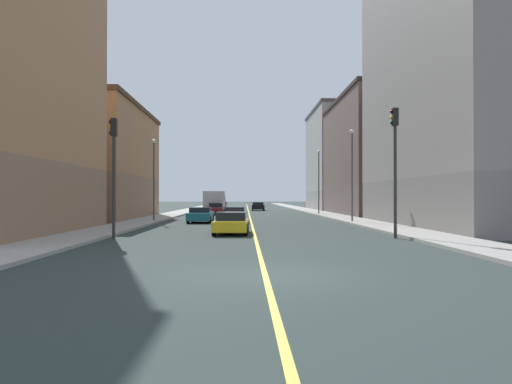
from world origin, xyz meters
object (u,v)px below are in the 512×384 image
object	(u,v)px
car_black	(258,206)
car_yellow	(231,223)
car_maroon	(216,209)
box_truck	(215,202)
traffic_light_left_near	(395,155)
street_lamp_left_far	(319,175)
car_silver	(222,206)
street_lamp_left_near	(352,166)
traffic_light_right_near	(114,161)
building_left_near	(478,55)
building_left_mid	(385,156)
car_white	(235,215)
building_left_far	(348,160)
car_teal	(201,215)
street_lamp_right_near	(154,171)
building_right_midblock	(83,163)

from	to	relation	value
car_black	car_yellow	distance (m)	46.12
car_maroon	box_truck	bearing A→B (deg)	96.63
traffic_light_left_near	box_truck	world-z (taller)	traffic_light_left_near
street_lamp_left_far	car_silver	world-z (taller)	street_lamp_left_far
traffic_light_left_near	street_lamp_left_near	world-z (taller)	street_lamp_left_near
car_black	car_yellow	bearing A→B (deg)	-93.51
traffic_light_right_near	car_yellow	bearing A→B (deg)	28.20
building_left_near	building_left_mid	distance (m)	23.06
car_white	car_silver	size ratio (longest dim) A/B	1.05
building_left_far	street_lamp_left_far	distance (m)	22.66
traffic_light_right_near	car_silver	size ratio (longest dim) A/B	1.41
car_maroon	car_silver	size ratio (longest dim) A/B	0.95
car_teal	car_maroon	bearing A→B (deg)	89.10
traffic_light_left_near	box_truck	xyz separation A→B (m)	(-11.42, 35.82, -2.74)
car_black	box_truck	bearing A→B (deg)	-113.64
box_truck	traffic_light_right_near	bearing A→B (deg)	-94.49
traffic_light_right_near	car_silver	bearing A→B (deg)	86.30
street_lamp_left_near	street_lamp_right_near	distance (m)	16.32
traffic_light_left_near	street_lamp_right_near	distance (m)	21.86
building_right_midblock	car_black	bearing A→B (deg)	57.00
traffic_light_left_near	traffic_light_right_near	bearing A→B (deg)	180.00
street_lamp_left_far	car_yellow	world-z (taller)	street_lamp_left_far
street_lamp_right_near	car_yellow	xyz separation A→B (m)	(6.80, -12.58, -3.67)
building_left_near	building_left_far	distance (m)	43.02
building_left_mid	building_right_midblock	bearing A→B (deg)	-163.17
traffic_light_right_near	box_truck	distance (m)	36.01
building_left_mid	car_silver	size ratio (longest dim) A/B	4.80
car_maroon	building_left_near	bearing A→B (deg)	-48.72
building_left_mid	street_lamp_left_far	bearing A→B (deg)	-176.11
building_right_midblock	traffic_light_left_near	xyz separation A→B (m)	(23.20, -22.02, -1.17)
traffic_light_left_near	car_silver	size ratio (longest dim) A/B	1.54
building_left_far	street_lamp_right_near	size ratio (longest dim) A/B	2.69
street_lamp_left_far	car_white	size ratio (longest dim) A/B	1.64
car_teal	car_silver	world-z (taller)	car_silver
street_lamp_right_near	car_white	bearing A→B (deg)	-1.13
building_left_near	car_white	size ratio (longest dim) A/B	5.39
building_right_midblock	car_white	world-z (taller)	building_right_midblock
car_black	car_white	distance (m)	33.70
building_left_near	street_lamp_right_near	distance (m)	26.26
traffic_light_right_near	traffic_light_left_near	bearing A→B (deg)	0.00
traffic_light_right_near	street_lamp_right_near	world-z (taller)	street_lamp_right_near
box_truck	street_lamp_left_near	bearing A→B (deg)	-60.28
car_silver	car_teal	bearing A→B (deg)	-90.25
street_lamp_left_near	car_white	xyz separation A→B (m)	(-9.45, 1.53, -4.00)
building_left_mid	building_left_far	distance (m)	20.41
car_maroon	street_lamp_right_near	bearing A→B (deg)	-104.46
building_right_midblock	street_lamp_left_far	world-z (taller)	building_right_midblock
box_truck	car_white	bearing A→B (deg)	-81.63
traffic_light_right_near	box_truck	bearing A→B (deg)	85.51
building_left_mid	street_lamp_right_near	distance (m)	29.18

